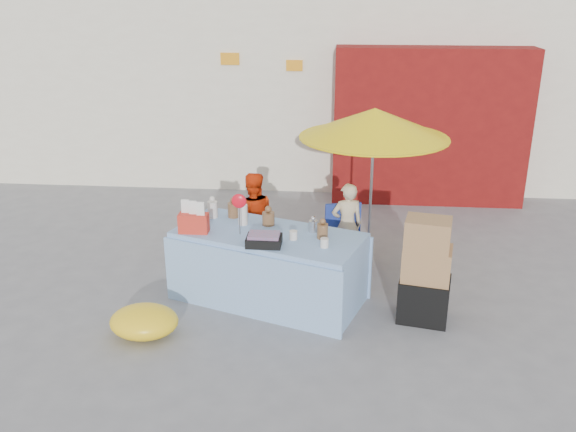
# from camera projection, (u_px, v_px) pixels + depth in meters

# --- Properties ---
(ground) EXTENTS (80.00, 80.00, 0.00)m
(ground) POSITION_uv_depth(u_px,v_px,m) (272.00, 317.00, 6.91)
(ground) COLOR slate
(ground) RESTS_ON ground
(backdrop) EXTENTS (14.00, 8.00, 7.80)m
(backdrop) POSITION_uv_depth(u_px,v_px,m) (335.00, 7.00, 12.77)
(backdrop) COLOR silver
(backdrop) RESTS_ON ground
(market_table) EXTENTS (2.42, 1.71, 1.33)m
(market_table) POSITION_uv_depth(u_px,v_px,m) (268.00, 265.00, 7.17)
(market_table) COLOR #8BB5DF
(market_table) RESTS_ON ground
(chair_left) EXTENTS (0.58, 0.57, 0.85)m
(chair_left) POSITION_uv_depth(u_px,v_px,m) (251.00, 248.00, 8.09)
(chair_left) COLOR navy
(chair_left) RESTS_ON ground
(chair_right) EXTENTS (0.58, 0.57, 0.85)m
(chair_right) POSITION_uv_depth(u_px,v_px,m) (346.00, 251.00, 7.98)
(chair_right) COLOR navy
(chair_right) RESTS_ON ground
(vendor_orange) EXTENTS (0.71, 0.61, 1.25)m
(vendor_orange) POSITION_uv_depth(u_px,v_px,m) (253.00, 218.00, 8.08)
(vendor_orange) COLOR #EC370C
(vendor_orange) RESTS_ON ground
(vendor_beige) EXTENTS (0.47, 0.37, 1.14)m
(vendor_beige) POSITION_uv_depth(u_px,v_px,m) (347.00, 225.00, 8.00)
(vendor_beige) COLOR beige
(vendor_beige) RESTS_ON ground
(umbrella) EXTENTS (1.90, 1.90, 2.09)m
(umbrella) POSITION_uv_depth(u_px,v_px,m) (374.00, 124.00, 7.64)
(umbrella) COLOR gray
(umbrella) RESTS_ON ground
(box_stack) EXTENTS (0.62, 0.55, 1.21)m
(box_stack) POSITION_uv_depth(u_px,v_px,m) (425.00, 274.00, 6.67)
(box_stack) COLOR black
(box_stack) RESTS_ON ground
(tarp_bundle) EXTENTS (0.84, 0.73, 0.33)m
(tarp_bundle) POSITION_uv_depth(u_px,v_px,m) (144.00, 321.00, 6.49)
(tarp_bundle) COLOR yellow
(tarp_bundle) RESTS_ON ground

